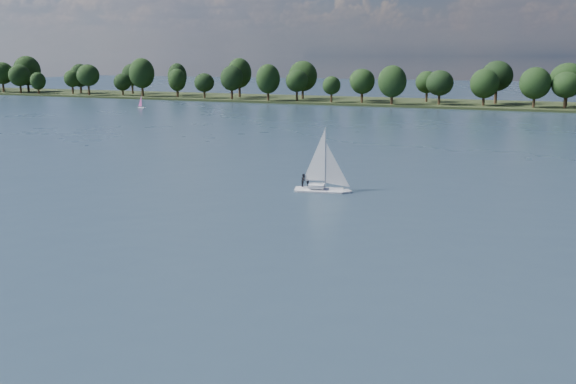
{
  "coord_description": "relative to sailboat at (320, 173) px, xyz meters",
  "views": [
    {
      "loc": [
        39.52,
        -18.97,
        16.7
      ],
      "look_at": [
        12.94,
        42.46,
        2.5
      ],
      "focal_mm": 40.0,
      "sensor_mm": 36.0,
      "label": 1
    }
  ],
  "objects": [
    {
      "name": "dinghy_pink",
      "position": [
        -101.34,
        102.45,
        -1.38
      ],
      "size": [
        2.72,
        1.19,
        4.26
      ],
      "rotation": [
        0.0,
        0.0,
        -0.06
      ],
      "color": "silver",
      "rests_on": "ground"
    },
    {
      "name": "far_shore",
      "position": [
        -11.86,
        157.08,
        -2.39
      ],
      "size": [
        660.0,
        40.0,
        1.5
      ],
      "primitive_type": "cube",
      "color": "black",
      "rests_on": "ground"
    },
    {
      "name": "sailboat",
      "position": [
        0.0,
        0.0,
        0.0
      ],
      "size": [
        6.74,
        3.25,
        8.55
      ],
      "rotation": [
        0.0,
        0.0,
        0.23
      ],
      "color": "silver",
      "rests_on": "ground"
    },
    {
      "name": "treeline",
      "position": [
        -10.76,
        152.59,
        5.8
      ],
      "size": [
        562.5,
        74.02,
        18.45
      ],
      "color": "black",
      "rests_on": "ground"
    },
    {
      "name": "pontoon",
      "position": [
        -172.22,
        140.39,
        -2.39
      ],
      "size": [
        4.08,
        2.17,
        0.5
      ],
      "primitive_type": "cube",
      "rotation": [
        0.0,
        0.0,
        -0.04
      ],
      "color": "#5B5E61",
      "rests_on": "ground"
    },
    {
      "name": "ground",
      "position": [
        -11.86,
        45.08,
        -2.39
      ],
      "size": [
        700.0,
        700.0,
        0.0
      ],
      "primitive_type": "plane",
      "color": "#233342",
      "rests_on": "ground"
    }
  ]
}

